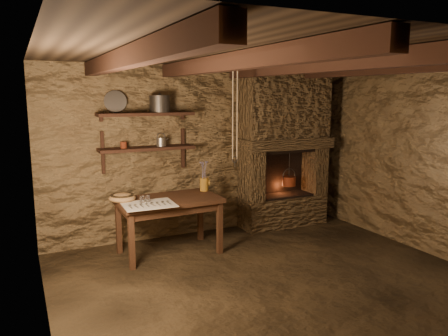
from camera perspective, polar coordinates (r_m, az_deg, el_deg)
name	(u,v)px	position (r m, az deg, el deg)	size (l,w,h in m)	color
floor	(274,283)	(4.88, 6.60, -14.74)	(4.50, 4.50, 0.00)	black
back_wall	(202,151)	(6.28, -2.92, 2.25)	(4.50, 0.04, 2.40)	#4E3A24
left_wall	(41,196)	(3.84, -22.84, -3.34)	(0.04, 4.00, 2.40)	#4E3A24
right_wall	(430,160)	(6.02, 25.30, 1.00)	(0.04, 4.00, 2.40)	#4E3A24
ceiling	(279,54)	(4.46, 7.22, 14.58)	(4.50, 4.00, 0.04)	black
beam_far_left	(128,58)	(3.86, -12.48, 13.86)	(0.14, 3.95, 0.16)	black
beam_mid_left	(234,62)	(4.21, 1.28, 13.72)	(0.14, 3.95, 0.16)	black
beam_mid_right	(320,65)	(4.74, 12.42, 13.05)	(0.14, 3.95, 0.16)	black
beam_far_right	(391,67)	(5.41, 21.01, 12.21)	(0.14, 3.95, 0.16)	black
shelf_lower	(147,148)	(5.84, -10.04, 2.53)	(1.25, 0.30, 0.04)	black
shelf_upper	(146,114)	(5.80, -10.17, 6.95)	(1.25, 0.30, 0.04)	black
hearth	(284,146)	(6.66, 7.85, 2.83)	(1.43, 0.51, 2.30)	#3A2C1D
work_table	(169,224)	(5.61, -7.20, -7.24)	(1.28, 0.76, 0.72)	#361F13
linen_cloth	(149,204)	(5.23, -9.79, -4.71)	(0.60, 0.48, 0.01)	beige
pewter_cutlery_row	(149,204)	(5.21, -9.74, -4.66)	(0.50, 0.19, 0.01)	gray
drinking_glasses	(148,199)	(5.33, -9.95, -3.96)	(0.19, 0.06, 0.08)	white
stoneware_jug	(204,178)	(5.86, -2.59, -1.32)	(0.14, 0.14, 0.40)	#AA7421
wooden_bowl	(122,198)	(5.47, -13.15, -3.83)	(0.32, 0.32, 0.11)	olive
iron_stockpot	(160,105)	(5.85, -8.38, 8.20)	(0.27, 0.27, 0.20)	#282624
tin_pan	(115,102)	(5.81, -14.01, 8.42)	(0.29, 0.29, 0.04)	#989793
small_kettle	(161,142)	(5.89, -8.22, 3.40)	(0.17, 0.13, 0.18)	#989793
rusty_tin	(124,145)	(5.76, -12.98, 2.96)	(0.08, 0.08, 0.08)	#592011
red_pot	(289,180)	(6.74, 8.47, -1.62)	(0.23, 0.22, 0.54)	maroon
hanging_ropes	(235,111)	(5.39, 1.45, 7.42)	(0.08, 0.08, 1.20)	#C9B28D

